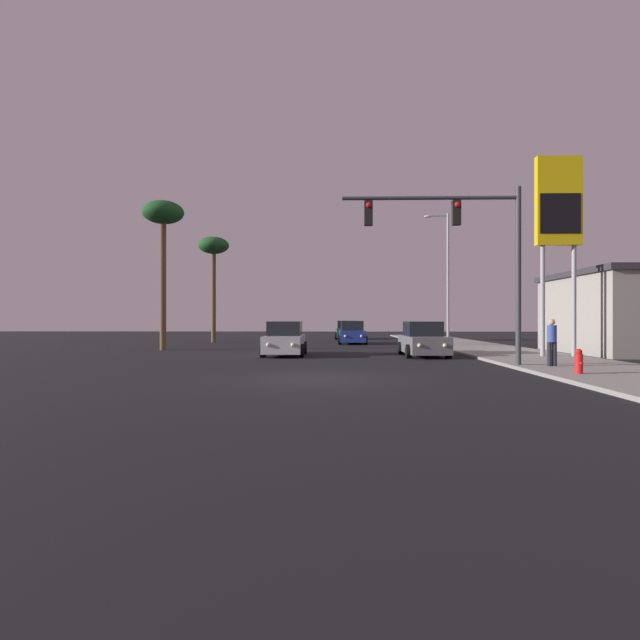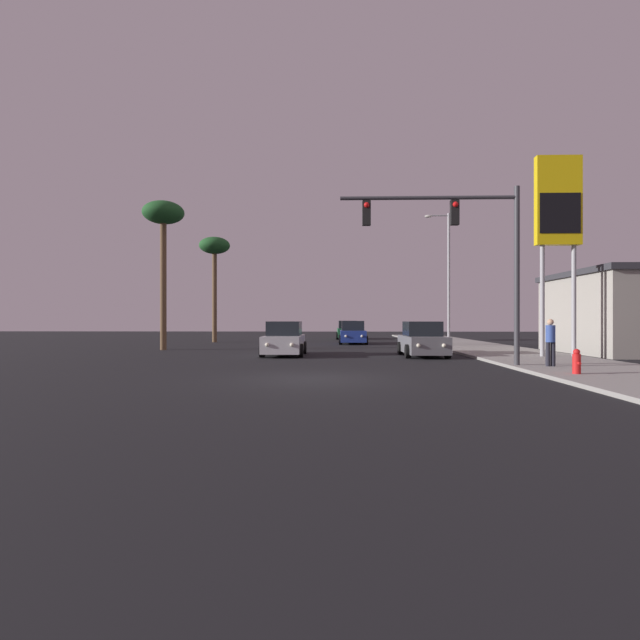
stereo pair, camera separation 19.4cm
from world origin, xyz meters
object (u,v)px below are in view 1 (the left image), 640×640
(fire_hydrant, at_px, (579,362))
(palm_tree_near, at_px, (163,221))
(car_silver, at_px, (285,340))
(palm_tree_mid, at_px, (214,251))
(gas_station_sign, at_px, (558,212))
(car_blue, at_px, (352,333))
(traffic_light_mast, at_px, (468,240))
(car_grey, at_px, (423,340))
(street_lamp, at_px, (446,271))
(car_green, at_px, (346,331))
(pedestrian_on_sidewalk, at_px, (552,340))

(fire_hydrant, relative_size, palm_tree_near, 0.09)
(car_silver, xyz_separation_m, palm_tree_mid, (-6.91, 14.27, 6.40))
(gas_station_sign, bearing_deg, car_silver, 171.44)
(car_blue, height_order, traffic_light_mast, traffic_light_mast)
(car_grey, relative_size, gas_station_sign, 0.48)
(car_silver, xyz_separation_m, street_lamp, (10.25, 10.07, 4.36))
(car_green, relative_size, traffic_light_mast, 0.66)
(fire_hydrant, xyz_separation_m, palm_tree_near, (-17.35, 13.50, 7.06))
(car_grey, bearing_deg, car_silver, -4.23)
(traffic_light_mast, bearing_deg, palm_tree_mid, 124.67)
(street_lamp, height_order, gas_station_sign, same)
(traffic_light_mast, relative_size, gas_station_sign, 0.72)
(car_blue, relative_size, gas_station_sign, 0.48)
(street_lamp, bearing_deg, car_green, 120.68)
(car_blue, xyz_separation_m, fire_hydrant, (6.00, -21.26, -0.27))
(car_green, bearing_deg, car_grey, 97.14)
(car_green, relative_size, fire_hydrant, 5.69)
(palm_tree_near, bearing_deg, pedestrian_on_sidewalk, -32.00)
(pedestrian_on_sidewalk, bearing_deg, gas_station_sign, 63.46)
(car_blue, height_order, street_lamp, street_lamp)
(traffic_light_mast, height_order, street_lamp, street_lamp)
(gas_station_sign, bearing_deg, street_lamp, 100.82)
(car_blue, distance_m, car_grey, 12.75)
(car_grey, bearing_deg, gas_station_sign, 164.41)
(car_blue, xyz_separation_m, street_lamp, (6.42, -1.97, 4.36))
(traffic_light_mast, xyz_separation_m, gas_station_sign, (5.24, 4.38, 1.93))
(car_grey, distance_m, street_lamp, 11.85)
(street_lamp, bearing_deg, car_silver, -135.52)
(car_green, height_order, gas_station_sign, gas_station_sign)
(gas_station_sign, distance_m, fire_hydrant, 9.94)
(car_silver, bearing_deg, street_lamp, -135.13)
(car_silver, height_order, traffic_light_mast, traffic_light_mast)
(car_green, bearing_deg, car_silver, 79.18)
(traffic_light_mast, distance_m, gas_station_sign, 7.10)
(car_blue, relative_size, street_lamp, 0.48)
(car_green, distance_m, street_lamp, 13.59)
(fire_hydrant, xyz_separation_m, palm_tree_mid, (-16.75, 23.50, 6.67))
(car_silver, bearing_deg, car_blue, -107.26)
(street_lamp, relative_size, palm_tree_mid, 1.09)
(street_lamp, xyz_separation_m, palm_tree_mid, (-17.17, 4.21, 2.04))
(fire_hydrant, height_order, palm_tree_near, palm_tree_near)
(fire_hydrant, relative_size, pedestrian_on_sidewalk, 0.46)
(car_grey, distance_m, palm_tree_near, 16.46)
(car_green, height_order, car_grey, same)
(car_grey, bearing_deg, pedestrian_on_sidewalk, 116.94)
(car_grey, xyz_separation_m, fire_hydrant, (3.09, -8.84, -0.27))
(fire_hydrant, relative_size, palm_tree_mid, 0.09)
(car_blue, xyz_separation_m, car_grey, (2.90, -12.42, 0.00))
(car_blue, xyz_separation_m, palm_tree_near, (-11.35, -7.77, 6.79))
(car_blue, bearing_deg, gas_station_sign, 122.31)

